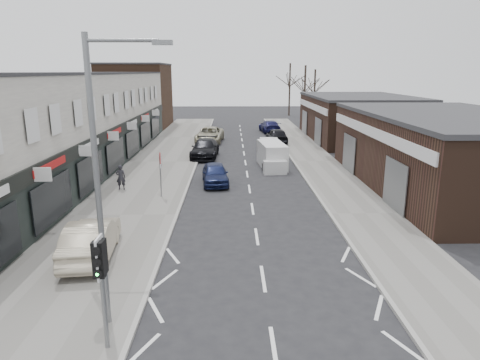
{
  "coord_description": "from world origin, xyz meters",
  "views": [
    {
      "loc": [
        -1.1,
        -11.91,
        7.18
      ],
      "look_at": [
        -0.75,
        6.07,
        2.6
      ],
      "focal_mm": 32.0,
      "sensor_mm": 36.0,
      "label": 1
    }
  ],
  "objects_px": {
    "parked_car_right_a": "(268,145)",
    "parked_car_right_b": "(277,136)",
    "parked_car_left_a": "(215,174)",
    "white_van": "(272,156)",
    "sedan_on_pavement": "(91,239)",
    "parked_car_left_c": "(210,135)",
    "warning_sign": "(161,162)",
    "parked_car_left_b": "(205,149)",
    "pedestrian": "(121,177)",
    "street_lamp": "(103,171)",
    "traffic_light": "(101,267)",
    "parked_car_right_c": "(270,126)"
  },
  "relations": [
    {
      "from": "sedan_on_pavement",
      "to": "warning_sign",
      "type": "bearing_deg",
      "value": -105.95
    },
    {
      "from": "parked_car_left_a",
      "to": "traffic_light",
      "type": "bearing_deg",
      "value": -102.62
    },
    {
      "from": "parked_car_left_a",
      "to": "white_van",
      "type": "bearing_deg",
      "value": 43.98
    },
    {
      "from": "parked_car_left_b",
      "to": "parked_car_left_a",
      "type": "bearing_deg",
      "value": -79.56
    },
    {
      "from": "sedan_on_pavement",
      "to": "parked_car_left_a",
      "type": "xyz_separation_m",
      "value": [
        4.38,
        11.58,
        -0.18
      ]
    },
    {
      "from": "traffic_light",
      "to": "white_van",
      "type": "distance_m",
      "value": 23.15
    },
    {
      "from": "warning_sign",
      "to": "parked_car_left_a",
      "type": "distance_m",
      "value": 4.68
    },
    {
      "from": "sedan_on_pavement",
      "to": "parked_car_right_b",
      "type": "relative_size",
      "value": 0.97
    },
    {
      "from": "warning_sign",
      "to": "parked_car_left_b",
      "type": "xyz_separation_m",
      "value": [
        1.76,
        12.27,
        -1.43
      ]
    },
    {
      "from": "warning_sign",
      "to": "parked_car_left_b",
      "type": "relative_size",
      "value": 0.51
    },
    {
      "from": "traffic_light",
      "to": "sedan_on_pavement",
      "type": "relative_size",
      "value": 0.68
    },
    {
      "from": "parked_car_left_a",
      "to": "parked_car_left_c",
      "type": "xyz_separation_m",
      "value": [
        -1.2,
        17.15,
        0.09
      ]
    },
    {
      "from": "parked_car_right_b",
      "to": "parked_car_left_b",
      "type": "bearing_deg",
      "value": 43.95
    },
    {
      "from": "white_van",
      "to": "parked_car_right_c",
      "type": "height_order",
      "value": "white_van"
    },
    {
      "from": "pedestrian",
      "to": "parked_car_left_c",
      "type": "distance_m",
      "value": 19.37
    },
    {
      "from": "street_lamp",
      "to": "parked_car_right_a",
      "type": "distance_m",
      "value": 27.98
    },
    {
      "from": "parked_car_left_a",
      "to": "parked_car_right_c",
      "type": "bearing_deg",
      "value": 71.49
    },
    {
      "from": "traffic_light",
      "to": "sedan_on_pavement",
      "type": "xyz_separation_m",
      "value": [
        -2.18,
        5.73,
        -1.54
      ]
    },
    {
      "from": "parked_car_right_a",
      "to": "parked_car_right_b",
      "type": "bearing_deg",
      "value": -101.94
    },
    {
      "from": "traffic_light",
      "to": "parked_car_right_b",
      "type": "xyz_separation_m",
      "value": [
        7.9,
        33.44,
        -1.61
      ]
    },
    {
      "from": "parked_car_left_a",
      "to": "sedan_on_pavement",
      "type": "bearing_deg",
      "value": -116.09
    },
    {
      "from": "white_van",
      "to": "parked_car_left_c",
      "type": "bearing_deg",
      "value": 108.0
    },
    {
      "from": "street_lamp",
      "to": "parked_car_right_c",
      "type": "distance_m",
      "value": 41.49
    },
    {
      "from": "parked_car_left_a",
      "to": "parked_car_left_c",
      "type": "distance_m",
      "value": 17.2
    },
    {
      "from": "white_van",
      "to": "parked_car_right_b",
      "type": "relative_size",
      "value": 1.06
    },
    {
      "from": "parked_car_right_c",
      "to": "white_van",
      "type": "bearing_deg",
      "value": 79.82
    },
    {
      "from": "white_van",
      "to": "sedan_on_pavement",
      "type": "bearing_deg",
      "value": -123.28
    },
    {
      "from": "pedestrian",
      "to": "parked_car_right_a",
      "type": "relative_size",
      "value": 0.35
    },
    {
      "from": "warning_sign",
      "to": "parked_car_left_c",
      "type": "relative_size",
      "value": 0.48
    },
    {
      "from": "street_lamp",
      "to": "parked_car_right_c",
      "type": "height_order",
      "value": "street_lamp"
    },
    {
      "from": "warning_sign",
      "to": "parked_car_right_b",
      "type": "distance_m",
      "value": 21.31
    },
    {
      "from": "sedan_on_pavement",
      "to": "parked_car_left_a",
      "type": "bearing_deg",
      "value": -116.96
    },
    {
      "from": "warning_sign",
      "to": "parked_car_right_c",
      "type": "distance_m",
      "value": 29.08
    },
    {
      "from": "street_lamp",
      "to": "traffic_light",
      "type": "bearing_deg",
      "value": -84.12
    },
    {
      "from": "street_lamp",
      "to": "sedan_on_pavement",
      "type": "height_order",
      "value": "street_lamp"
    },
    {
      "from": "traffic_light",
      "to": "parked_car_right_b",
      "type": "bearing_deg",
      "value": 76.71
    },
    {
      "from": "street_lamp",
      "to": "parked_car_left_a",
      "type": "bearing_deg",
      "value": 81.78
    },
    {
      "from": "traffic_light",
      "to": "parked_car_right_a",
      "type": "distance_m",
      "value": 28.91
    },
    {
      "from": "sedan_on_pavement",
      "to": "parked_car_right_a",
      "type": "height_order",
      "value": "sedan_on_pavement"
    },
    {
      "from": "parked_car_right_a",
      "to": "parked_car_right_c",
      "type": "height_order",
      "value": "parked_car_right_a"
    },
    {
      "from": "parked_car_left_b",
      "to": "parked_car_right_a",
      "type": "relative_size",
      "value": 1.18
    },
    {
      "from": "parked_car_left_b",
      "to": "parked_car_right_c",
      "type": "distance_m",
      "value": 16.92
    },
    {
      "from": "parked_car_right_b",
      "to": "sedan_on_pavement",
      "type": "bearing_deg",
      "value": 67.94
    },
    {
      "from": "sedan_on_pavement",
      "to": "parked_car_left_a",
      "type": "distance_m",
      "value": 12.38
    },
    {
      "from": "pedestrian",
      "to": "parked_car_right_b",
      "type": "height_order",
      "value": "pedestrian"
    },
    {
      "from": "white_van",
      "to": "parked_car_right_c",
      "type": "bearing_deg",
      "value": 79.84
    },
    {
      "from": "warning_sign",
      "to": "pedestrian",
      "type": "distance_m",
      "value": 3.44
    },
    {
      "from": "parked_car_left_a",
      "to": "parked_car_right_b",
      "type": "relative_size",
      "value": 0.86
    },
    {
      "from": "warning_sign",
      "to": "parked_car_right_b",
      "type": "bearing_deg",
      "value": 65.97
    },
    {
      "from": "parked_car_left_a",
      "to": "parked_car_right_a",
      "type": "xyz_separation_m",
      "value": [
        4.4,
        10.79,
        0.05
      ]
    }
  ]
}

